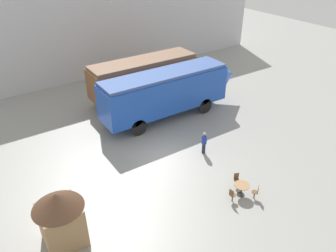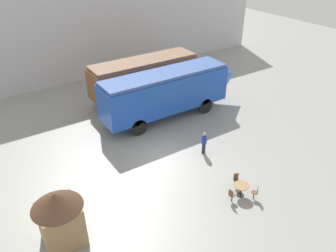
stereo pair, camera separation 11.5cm
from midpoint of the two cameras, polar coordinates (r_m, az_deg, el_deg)
name	(u,v)px [view 2 (the right image)]	position (r m, az deg, el deg)	size (l,w,h in m)	color
ground_plane	(164,157)	(21.76, -0.50, -5.46)	(80.00, 80.00, 0.00)	gray
backdrop_wall	(74,36)	(32.81, -15.92, 14.88)	(44.00, 0.15, 9.00)	silver
passenger_coach_wooden	(144,75)	(28.60, -4.01, 8.79)	(9.50, 2.70, 3.61)	brown
streamlined_locomotive	(174,89)	(25.74, 1.19, 6.49)	(12.30, 2.59, 3.81)	blue
cafe_table_near	(241,187)	(19.02, 12.82, -10.38)	(0.87, 0.87, 0.74)	black
cafe_chair_0	(232,195)	(18.56, 11.19, -11.66)	(0.37, 0.36, 0.87)	black
cafe_chair_1	(256,192)	(19.04, 15.22, -11.00)	(0.40, 0.40, 0.87)	black
cafe_chair_2	(236,179)	(19.63, 11.96, -9.04)	(0.38, 0.40, 0.87)	black
visitor_person	(204,142)	(21.81, 6.44, -2.80)	(0.34, 0.34, 1.61)	#262633
ticket_kiosk	(59,216)	(16.28, -18.20, -14.62)	(2.34, 2.34, 3.00)	#99754C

